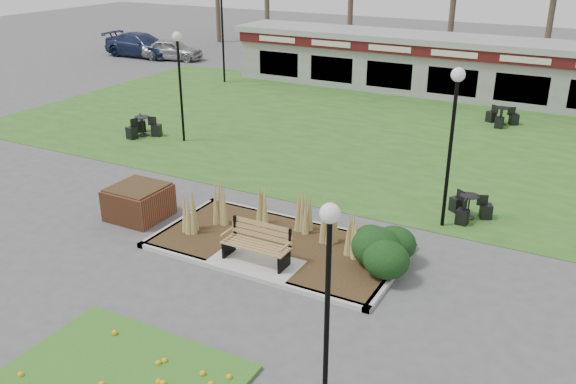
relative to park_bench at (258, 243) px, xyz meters
The scene contains 17 objects.
ground 0.64m from the park_bench, 90.00° to the right, with size 100.00×100.00×0.00m, color #515154.
lawn 11.77m from the park_bench, 90.00° to the left, with size 34.00×16.00×0.02m, color #285F1E.
flower_bed 4.88m from the park_bench, 90.00° to the right, with size 4.20×3.00×0.16m.
planting_bed 1.70m from the park_bench, 40.83° to the left, with size 6.75×3.40×1.27m.
park_bench is the anchor object (origin of this frame).
brick_planter 4.47m from the park_bench, behind, with size 1.50×1.50×0.95m.
food_pavilion 19.73m from the park_bench, 90.00° to the left, with size 24.60×3.40×2.90m.
lamp_post_near_left 5.61m from the park_bench, 46.53° to the right, with size 0.32×0.32×3.82m.
lamp_post_near_right 6.06m from the park_bench, 51.62° to the left, with size 0.37×0.37×4.41m.
lamp_post_mid_left 10.70m from the park_bench, 137.23° to the left, with size 0.35×0.35×4.23m.
lamp_post_far_left 20.94m from the park_bench, 126.09° to the left, with size 0.40×0.40×4.86m.
bistro_set_a 11.74m from the park_bench, 144.22° to the left, with size 1.43×1.37×0.77m.
bistro_set_b 6.46m from the park_bench, 52.85° to the left, with size 1.28×1.17×0.68m.
bistro_set_d 15.59m from the park_bench, 79.11° to the left, with size 1.41×1.23×0.75m.
car_silver 28.10m from the park_bench, 132.41° to the left, with size 1.60×3.97×1.35m, color #AAAAAE.
car_black 22.24m from the park_bench, 111.08° to the left, with size 1.40×4.01×1.32m, color black.
car_blue 29.93m from the park_bench, 136.10° to the left, with size 2.17×5.34×1.55m, color navy.
Camera 1 is at (6.87, -10.95, 7.39)m, focal length 38.00 mm.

